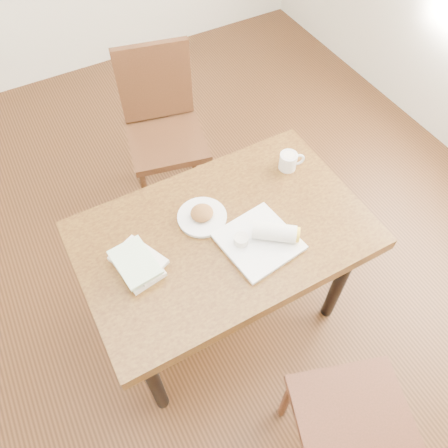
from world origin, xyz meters
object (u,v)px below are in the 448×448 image
table (224,244)px  chair_near (369,444)px  chair_far (162,121)px  coffee_mug (289,161)px  plate_scone (202,216)px  book_stack (137,263)px  plate_burrito (264,238)px

table → chair_near: bearing=-85.2°
chair_far → coffee_mug: 0.87m
chair_near → chair_far: bearing=88.3°
plate_scone → table: bearing=-64.2°
chair_near → book_stack: chair_near is taller
table → plate_burrito: size_ratio=3.80×
plate_scone → plate_burrito: 0.27m
chair_far → plate_scone: chair_far is taller
chair_far → coffee_mug: bearing=-69.5°
plate_burrito → table: bearing=132.0°
table → plate_scone: (-0.05, 0.10, 0.11)m
chair_far → plate_burrito: (-0.02, -1.07, 0.23)m
book_stack → chair_far: bearing=62.2°
table → plate_burrito: (0.11, -0.12, 0.12)m
table → plate_burrito: plate_burrito is taller
plate_scone → plate_burrito: (0.16, -0.22, 0.01)m
chair_far → plate_scone: bearing=-101.8°
table → book_stack: 0.38m
plate_scone → book_stack: 0.33m
coffee_mug → book_stack: size_ratio=0.49×
plate_scone → plate_burrito: bearing=-54.5°
plate_burrito → chair_near: bearing=-92.6°
plate_scone → coffee_mug: bearing=8.6°
table → coffee_mug: bearing=22.0°
table → coffee_mug: coffee_mug is taller
book_stack → chair_near: bearing=-64.0°
plate_burrito → book_stack: size_ratio=1.31×
coffee_mug → book_stack: coffee_mug is taller
chair_near → plate_burrito: chair_near is taller
coffee_mug → table: bearing=-158.0°
chair_far → plate_burrito: 1.10m
chair_far → plate_scone: size_ratio=4.70×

